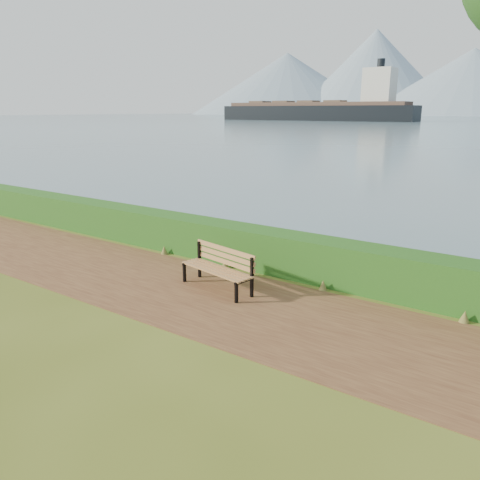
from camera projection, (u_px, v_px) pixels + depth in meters
The scene contains 5 objects.
ground at pixel (210, 304), 9.67m from camera, with size 140.00×140.00×0.00m, color #4A5418.
path at pixel (218, 300), 9.90m from camera, with size 40.00×3.40×0.01m, color #512C1C.
hedge at pixel (274, 251), 11.60m from camera, with size 32.00×0.85×1.00m, color #144112.
bench at pixel (220, 266), 10.41m from camera, with size 1.93×0.89×0.93m.
cargo_ship at pixel (321, 111), 174.55m from camera, with size 75.26×12.62×22.81m.
Camera 1 is at (5.58, -7.03, 3.88)m, focal length 35.00 mm.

